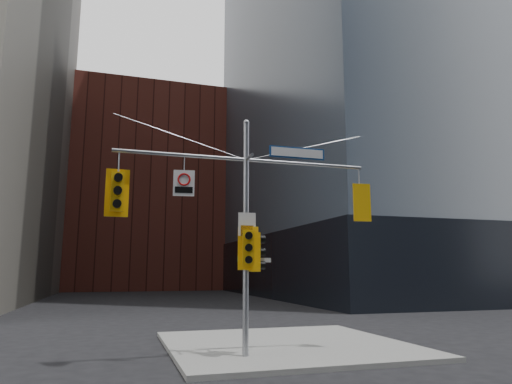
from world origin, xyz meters
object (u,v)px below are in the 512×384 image
regulatory_sign_arm (184,182)px  traffic_light_east_arm (360,203)px  traffic_light_pole_front (248,248)px  street_sign_blade (297,153)px  traffic_light_pole_side (256,252)px  signal_assembly (246,210)px  traffic_light_west_arm (117,192)px

regulatory_sign_arm → traffic_light_east_arm: bearing=7.2°
traffic_light_pole_front → street_sign_blade: bearing=21.9°
traffic_light_pole_side → street_sign_blade: 3.49m
regulatory_sign_arm → street_sign_blade: bearing=7.4°
street_sign_blade → traffic_light_east_arm: bearing=0.8°
signal_assembly → traffic_light_east_arm: 3.95m
traffic_light_west_arm → signal_assembly: bearing=-2.5°
traffic_light_pole_side → street_sign_blade: street_sign_blade is taller
signal_assembly → traffic_light_pole_front: (0.00, -0.27, -1.16)m
regulatory_sign_arm → traffic_light_pole_front: bearing=-0.3°
signal_assembly → street_sign_blade: 2.58m
traffic_light_pole_front → regulatory_sign_arm: bearing=-174.4°
traffic_light_west_arm → traffic_light_east_arm: size_ratio=1.11×
traffic_light_pole_front → regulatory_sign_arm: 2.73m
traffic_light_pole_side → regulatory_sign_arm: regulatory_sign_arm is taller
street_sign_blade → regulatory_sign_arm: bearing=-178.8°
signal_assembly → regulatory_sign_arm: 2.06m
traffic_light_west_arm → traffic_light_pole_front: bearing=-6.5°
traffic_light_west_arm → street_sign_blade: (5.50, -0.01, 1.55)m
traffic_light_pole_front → traffic_light_pole_side: bearing=52.5°
traffic_light_pole_front → regulatory_sign_arm: regulatory_sign_arm is taller
traffic_light_west_arm → traffic_light_pole_front: (3.79, -0.28, -1.54)m
signal_assembly → traffic_light_pole_front: signal_assembly is taller
traffic_light_west_arm → street_sign_blade: bearing=-2.4°
traffic_light_pole_front → street_sign_blade: street_sign_blade is taller
signal_assembly → traffic_light_west_arm: bearing=179.8°
signal_assembly → traffic_light_pole_side: bearing=0.8°
signal_assembly → traffic_light_west_arm: size_ratio=5.78×
signal_assembly → traffic_light_west_arm: (-3.79, 0.01, 0.38)m
traffic_light_west_arm → traffic_light_pole_side: (4.12, -0.01, -1.65)m
regulatory_sign_arm → traffic_light_west_arm: bearing=-174.0°
street_sign_blade → regulatory_sign_arm: size_ratio=2.42×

